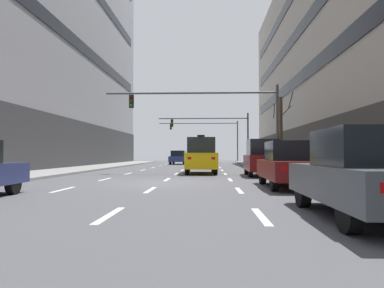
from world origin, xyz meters
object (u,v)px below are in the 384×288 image
traffic_signal_0 (218,110)px  traffic_signal_2 (211,132)px  car_parked_0 (366,174)px  pedestrian_0 (374,156)px  taxi_driving_2 (201,156)px  car_driving_3 (204,158)px  car_parked_1 (291,165)px  car_driving_1 (179,158)px  traffic_signal_1 (218,128)px  car_parked_2 (262,158)px  street_tree_0 (281,131)px

traffic_signal_0 → traffic_signal_2: (-0.17, 31.62, 0.52)m
car_parked_0 → pedestrian_0: bearing=64.8°
taxi_driving_2 → car_driving_3: taxi_driving_2 is taller
taxi_driving_2 → car_parked_1: size_ratio=1.04×
car_parked_0 → traffic_signal_2: bearing=93.0°
car_parked_0 → pedestrian_0: size_ratio=2.62×
taxi_driving_2 → traffic_signal_0: (1.09, 0.60, 2.99)m
car_driving_1 → traffic_signal_2: traffic_signal_2 is taller
traffic_signal_0 → taxi_driving_2: bearing=-151.4°
car_parked_1 → car_driving_3: bearing=99.5°
car_driving_1 → car_driving_3: size_ratio=1.00×
car_driving_1 → traffic_signal_1: (4.67, -2.30, 3.31)m
car_driving_3 → traffic_signal_1: size_ratio=0.44×
car_parked_2 → street_tree_0: bearing=70.9°
taxi_driving_2 → car_parked_1: bearing=-69.8°
car_parked_1 → traffic_signal_2: 41.86m
car_driving_3 → car_parked_1: (3.44, -20.56, 0.01)m
car_driving_3 → traffic_signal_2: (0.91, 21.05, 3.81)m
taxi_driving_2 → car_parked_2: (3.46, -2.43, -0.11)m
taxi_driving_2 → car_parked_1: (3.46, -9.39, -0.29)m
car_parked_1 → taxi_driving_2: bearing=110.2°
traffic_signal_1 → traffic_signal_2: (-0.64, 14.37, 0.51)m
car_driving_1 → car_parked_0: 36.39m
car_driving_3 → traffic_signal_1: traffic_signal_1 is taller
traffic_signal_1 → taxi_driving_2: bearing=-95.0°
traffic_signal_1 → street_tree_0: 13.71m
pedestrian_0 → street_tree_0: bearing=94.2°
car_parked_2 → traffic_signal_1: (-1.89, 20.28, 3.11)m
car_parked_2 → traffic_signal_1: bearing=95.3°
taxi_driving_2 → car_parked_2: taxi_driving_2 is taller
taxi_driving_2 → pedestrian_0: 10.76m
traffic_signal_1 → car_driving_1: bearing=153.8°
car_parked_0 → traffic_signal_0: (-2.36, 16.24, 3.27)m
car_parked_1 → traffic_signal_2: bearing=93.5°
pedestrian_0 → car_driving_3: bearing=109.7°
car_parked_0 → car_parked_1: car_parked_0 is taller
taxi_driving_2 → street_tree_0: bearing=39.4°
car_parked_1 → traffic_signal_1: bearing=94.0°
car_parked_0 → pedestrian_0: (3.50, 7.44, 0.31)m
car_parked_1 → car_parked_2: car_parked_2 is taller
car_parked_0 → traffic_signal_1: bearing=93.2°
car_driving_1 → traffic_signal_0: 20.27m
street_tree_0 → car_parked_2: bearing=-109.1°
taxi_driving_2 → car_parked_2: size_ratio=1.11×
car_driving_3 → traffic_signal_2: size_ratio=0.37×
car_driving_3 → car_parked_2: car_parked_2 is taller
traffic_signal_1 → traffic_signal_2: bearing=92.6°
taxi_driving_2 → pedestrian_0: bearing=-49.7°
car_driving_3 → street_tree_0: street_tree_0 is taller
car_driving_1 → taxi_driving_2: size_ratio=0.95×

